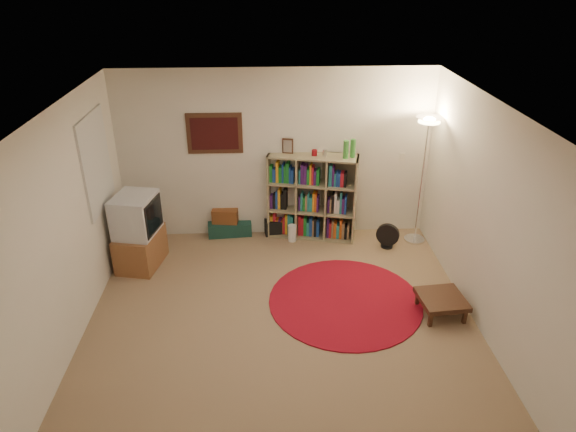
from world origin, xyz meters
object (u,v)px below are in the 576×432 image
floor_fan (388,236)px  suitcase (230,226)px  bookshelf (311,198)px  side_table (442,300)px  tv_stand (139,232)px  floor_lamp (427,140)px

floor_fan → suitcase: size_ratio=0.55×
bookshelf → floor_fan: (1.09, -0.44, -0.43)m
bookshelf → side_table: size_ratio=2.75×
tv_stand → suitcase: tv_stand is taller
tv_stand → side_table: size_ratio=1.84×
floor_fan → tv_stand: 3.50m
floor_lamp → floor_fan: bearing=-157.5°
floor_lamp → tv_stand: floor_lamp is taller
floor_lamp → tv_stand: 4.11m
floor_fan → side_table: size_ratio=0.67×
tv_stand → side_table: (3.76, -1.29, -0.30)m
floor_lamp → floor_fan: (-0.46, -0.19, -1.38)m
floor_fan → suitcase: floor_fan is taller
floor_fan → floor_lamp: bearing=44.2°
floor_lamp → suitcase: bearing=171.8°
floor_fan → tv_stand: size_ratio=0.37×
floor_lamp → floor_fan: 1.47m
side_table → suitcase: bearing=140.1°
floor_fan → suitcase: bearing=-172.6°
floor_lamp → suitcase: size_ratio=2.77×
floor_fan → side_table: 1.61m
floor_lamp → side_table: 2.25m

